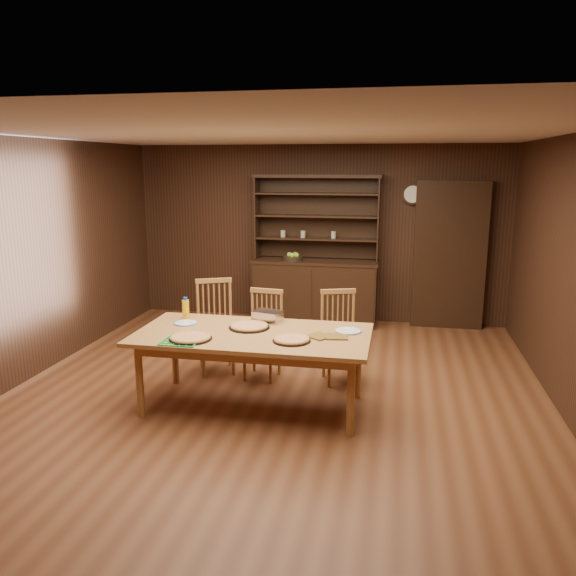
% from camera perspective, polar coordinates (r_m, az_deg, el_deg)
% --- Properties ---
extents(floor, '(6.00, 6.00, 0.00)m').
position_cam_1_polar(floor, '(5.88, -1.30, -10.72)').
color(floor, brown).
rests_on(floor, ground).
extents(room_shell, '(6.00, 6.00, 6.00)m').
position_cam_1_polar(room_shell, '(5.45, -1.38, 4.71)').
color(room_shell, beige).
rests_on(room_shell, floor).
extents(china_hutch, '(1.84, 0.52, 2.17)m').
position_cam_1_polar(china_hutch, '(8.30, 2.79, 0.49)').
color(china_hutch, black).
rests_on(china_hutch, floor).
extents(doorway, '(1.00, 0.18, 2.10)m').
position_cam_1_polar(doorway, '(8.30, 16.07, 3.22)').
color(doorway, black).
rests_on(doorway, floor).
extents(wall_clock, '(0.30, 0.05, 0.30)m').
position_cam_1_polar(wall_clock, '(8.24, 12.54, 9.29)').
color(wall_clock, black).
rests_on(wall_clock, room_shell).
extents(dining_table, '(2.22, 1.11, 0.75)m').
position_cam_1_polar(dining_table, '(5.37, -3.59, -5.23)').
color(dining_table, '#BF7942').
rests_on(dining_table, floor).
extents(chair_left, '(0.56, 0.55, 1.05)m').
position_cam_1_polar(chair_left, '(6.43, -7.38, -3.50)').
color(chair_left, '#A87339').
rests_on(chair_left, floor).
extents(chair_center, '(0.44, 0.43, 0.97)m').
position_cam_1_polar(chair_center, '(6.21, -2.45, -4.38)').
color(chair_center, '#A87339').
rests_on(chair_center, floor).
extents(chair_right, '(0.51, 0.50, 0.99)m').
position_cam_1_polar(chair_right, '(6.12, 5.24, -4.58)').
color(chair_right, '#A87339').
rests_on(chair_right, floor).
extents(pizza_left, '(0.39, 0.39, 0.04)m').
position_cam_1_polar(pizza_left, '(5.21, -9.88, -4.98)').
color(pizza_left, black).
rests_on(pizza_left, dining_table).
extents(pizza_right, '(0.35, 0.35, 0.04)m').
position_cam_1_polar(pizza_right, '(5.08, 0.37, -5.24)').
color(pizza_right, black).
rests_on(pizza_right, dining_table).
extents(pizza_center, '(0.40, 0.40, 0.04)m').
position_cam_1_polar(pizza_center, '(5.50, -3.95, -3.90)').
color(pizza_center, black).
rests_on(pizza_center, dining_table).
extents(cooling_rack, '(0.42, 0.42, 0.01)m').
position_cam_1_polar(cooling_rack, '(5.18, -10.73, -5.24)').
color(cooling_rack, green).
rests_on(cooling_rack, dining_table).
extents(plate_left, '(0.24, 0.24, 0.02)m').
position_cam_1_polar(plate_left, '(5.72, -10.34, -3.51)').
color(plate_left, silver).
rests_on(plate_left, dining_table).
extents(plate_right, '(0.26, 0.26, 0.02)m').
position_cam_1_polar(plate_right, '(5.40, 6.11, -4.35)').
color(plate_right, silver).
rests_on(plate_right, dining_table).
extents(foil_dish, '(0.31, 0.26, 0.11)m').
position_cam_1_polar(foil_dish, '(5.71, -2.07, -2.87)').
color(foil_dish, silver).
rests_on(foil_dish, dining_table).
extents(juice_bottle, '(0.07, 0.07, 0.22)m').
position_cam_1_polar(juice_bottle, '(5.91, -10.36, -2.06)').
color(juice_bottle, '#F9B40D').
rests_on(juice_bottle, dining_table).
extents(pot_holder_a, '(0.22, 0.22, 0.01)m').
position_cam_1_polar(pot_holder_a, '(5.22, 4.99, -4.93)').
color(pot_holder_a, '#A61313').
rests_on(pot_holder_a, dining_table).
extents(pot_holder_b, '(0.27, 0.27, 0.01)m').
position_cam_1_polar(pot_holder_b, '(5.22, 3.18, -4.91)').
color(pot_holder_b, '#A61313').
rests_on(pot_holder_b, dining_table).
extents(fruit_bowl, '(0.29, 0.29, 0.12)m').
position_cam_1_polar(fruit_bowl, '(8.21, 0.49, 3.13)').
color(fruit_bowl, black).
rests_on(fruit_bowl, china_hutch).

